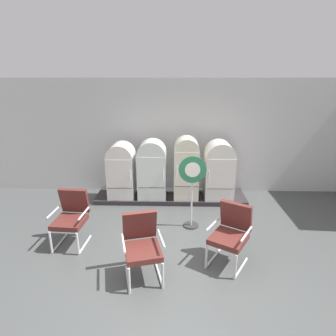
{
  "coord_description": "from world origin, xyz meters",
  "views": [
    {
      "loc": [
        0.12,
        -3.7,
        2.99
      ],
      "look_at": [
        -0.06,
        2.75,
        0.91
      ],
      "focal_mm": 30.25,
      "sensor_mm": 36.0,
      "label": 1
    }
  ],
  "objects_px": {
    "refrigerator_1": "(152,168)",
    "armchair_right": "(231,231)",
    "refrigerator_0": "(121,169)",
    "sign_stand": "(192,190)",
    "refrigerator_2": "(186,166)",
    "refrigerator_3": "(219,168)",
    "armchair_left": "(71,215)",
    "armchair_center": "(142,243)"
  },
  "relations": [
    {
      "from": "refrigerator_2",
      "to": "sign_stand",
      "type": "bearing_deg",
      "value": -86.81
    },
    {
      "from": "refrigerator_3",
      "to": "armchair_right",
      "type": "xyz_separation_m",
      "value": [
        -0.15,
        -2.49,
        -0.28
      ]
    },
    {
      "from": "refrigerator_1",
      "to": "refrigerator_2",
      "type": "distance_m",
      "value": 0.84
    },
    {
      "from": "refrigerator_0",
      "to": "refrigerator_1",
      "type": "bearing_deg",
      "value": -2.45
    },
    {
      "from": "sign_stand",
      "to": "refrigerator_2",
      "type": "bearing_deg",
      "value": 93.19
    },
    {
      "from": "armchair_left",
      "to": "armchair_center",
      "type": "height_order",
      "value": "same"
    },
    {
      "from": "refrigerator_3",
      "to": "armchair_center",
      "type": "xyz_separation_m",
      "value": [
        -1.58,
        -2.87,
        -0.28
      ]
    },
    {
      "from": "refrigerator_1",
      "to": "refrigerator_3",
      "type": "xyz_separation_m",
      "value": [
        1.64,
        0.05,
        -0.02
      ]
    },
    {
      "from": "refrigerator_2",
      "to": "armchair_left",
      "type": "relative_size",
      "value": 1.48
    },
    {
      "from": "refrigerator_2",
      "to": "refrigerator_3",
      "type": "height_order",
      "value": "refrigerator_2"
    },
    {
      "from": "armchair_right",
      "to": "armchair_center",
      "type": "relative_size",
      "value": 1.0
    },
    {
      "from": "refrigerator_3",
      "to": "armchair_left",
      "type": "distance_m",
      "value": 3.6
    },
    {
      "from": "refrigerator_0",
      "to": "sign_stand",
      "type": "relative_size",
      "value": 0.89
    },
    {
      "from": "refrigerator_0",
      "to": "sign_stand",
      "type": "height_order",
      "value": "sign_stand"
    },
    {
      "from": "refrigerator_3",
      "to": "armchair_center",
      "type": "bearing_deg",
      "value": -118.82
    },
    {
      "from": "refrigerator_3",
      "to": "armchair_center",
      "type": "relative_size",
      "value": 1.38
    },
    {
      "from": "refrigerator_0",
      "to": "refrigerator_2",
      "type": "bearing_deg",
      "value": -1.2
    },
    {
      "from": "refrigerator_1",
      "to": "refrigerator_3",
      "type": "relative_size",
      "value": 1.02
    },
    {
      "from": "refrigerator_0",
      "to": "refrigerator_1",
      "type": "relative_size",
      "value": 0.94
    },
    {
      "from": "armchair_right",
      "to": "sign_stand",
      "type": "height_order",
      "value": "sign_stand"
    },
    {
      "from": "refrigerator_3",
      "to": "armchair_left",
      "type": "xyz_separation_m",
      "value": [
        -2.98,
        -1.99,
        -0.28
      ]
    },
    {
      "from": "refrigerator_1",
      "to": "armchair_center",
      "type": "bearing_deg",
      "value": -88.69
    },
    {
      "from": "refrigerator_2",
      "to": "armchair_left",
      "type": "distance_m",
      "value": 2.94
    },
    {
      "from": "armchair_right",
      "to": "refrigerator_0",
      "type": "bearing_deg",
      "value": 132.33
    },
    {
      "from": "armchair_right",
      "to": "armchair_center",
      "type": "distance_m",
      "value": 1.48
    },
    {
      "from": "refrigerator_0",
      "to": "refrigerator_1",
      "type": "height_order",
      "value": "refrigerator_1"
    },
    {
      "from": "refrigerator_2",
      "to": "armchair_center",
      "type": "relative_size",
      "value": 1.48
    },
    {
      "from": "sign_stand",
      "to": "armchair_right",
      "type": "bearing_deg",
      "value": -63.14
    },
    {
      "from": "sign_stand",
      "to": "refrigerator_1",
      "type": "bearing_deg",
      "value": 125.18
    },
    {
      "from": "refrigerator_0",
      "to": "armchair_right",
      "type": "relative_size",
      "value": 1.33
    },
    {
      "from": "refrigerator_1",
      "to": "sign_stand",
      "type": "height_order",
      "value": "refrigerator_1"
    },
    {
      "from": "refrigerator_0",
      "to": "refrigerator_2",
      "type": "xyz_separation_m",
      "value": [
        1.6,
        -0.03,
        0.09
      ]
    },
    {
      "from": "refrigerator_2",
      "to": "sign_stand",
      "type": "xyz_separation_m",
      "value": [
        0.07,
        -1.29,
        -0.1
      ]
    },
    {
      "from": "refrigerator_1",
      "to": "armchair_right",
      "type": "bearing_deg",
      "value": -58.57
    },
    {
      "from": "refrigerator_1",
      "to": "armchair_center",
      "type": "height_order",
      "value": "refrigerator_1"
    },
    {
      "from": "refrigerator_0",
      "to": "refrigerator_3",
      "type": "relative_size",
      "value": 0.96
    },
    {
      "from": "refrigerator_1",
      "to": "armchair_left",
      "type": "height_order",
      "value": "refrigerator_1"
    },
    {
      "from": "armchair_left",
      "to": "armchair_right",
      "type": "bearing_deg",
      "value": -10.04
    },
    {
      "from": "armchair_left",
      "to": "armchair_right",
      "type": "distance_m",
      "value": 2.88
    },
    {
      "from": "refrigerator_2",
      "to": "sign_stand",
      "type": "relative_size",
      "value": 0.99
    },
    {
      "from": "refrigerator_0",
      "to": "armchair_right",
      "type": "xyz_separation_m",
      "value": [
        2.26,
        -2.48,
        -0.26
      ]
    },
    {
      "from": "refrigerator_1",
      "to": "refrigerator_3",
      "type": "bearing_deg",
      "value": 1.61
    }
  ]
}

